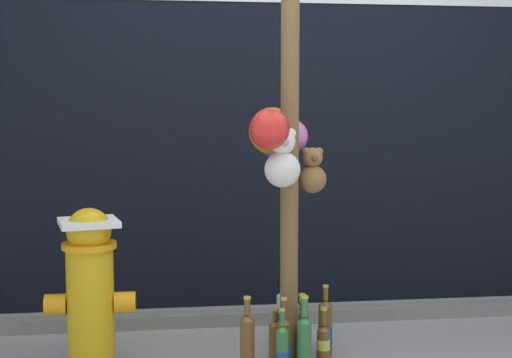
{
  "coord_description": "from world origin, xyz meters",
  "views": [
    {
      "loc": [
        -0.72,
        -3.14,
        1.33
      ],
      "look_at": [
        -0.27,
        0.38,
        0.97
      ],
      "focal_mm": 49.49,
      "sensor_mm": 36.0,
      "label": 1
    }
  ],
  "objects_px": {
    "bottle_10": "(323,343)",
    "fire_hydrant": "(90,286)",
    "bottle_6": "(304,343)",
    "bottle_9": "(304,345)",
    "bottle_2": "(284,344)",
    "bottle_0": "(303,337)",
    "bottle_3": "(302,326)",
    "bottle_5": "(282,316)",
    "bottle_7": "(325,329)",
    "bottle_8": "(275,338)",
    "memorial_post": "(285,96)",
    "bottle_1": "(282,355)",
    "bottle_4": "(247,344)"
  },
  "relations": [
    {
      "from": "bottle_10",
      "to": "bottle_0",
      "type": "bearing_deg",
      "value": 135.9
    },
    {
      "from": "bottle_7",
      "to": "bottle_0",
      "type": "bearing_deg",
      "value": -161.44
    },
    {
      "from": "bottle_5",
      "to": "bottle_10",
      "type": "xyz_separation_m",
      "value": [
        0.16,
        -0.36,
        -0.04
      ]
    },
    {
      "from": "memorial_post",
      "to": "bottle_6",
      "type": "height_order",
      "value": "memorial_post"
    },
    {
      "from": "bottle_7",
      "to": "fire_hydrant",
      "type": "bearing_deg",
      "value": -178.01
    },
    {
      "from": "bottle_2",
      "to": "bottle_3",
      "type": "distance_m",
      "value": 0.37
    },
    {
      "from": "bottle_0",
      "to": "bottle_3",
      "type": "height_order",
      "value": "bottle_0"
    },
    {
      "from": "bottle_9",
      "to": "bottle_10",
      "type": "relative_size",
      "value": 1.38
    },
    {
      "from": "bottle_0",
      "to": "bottle_9",
      "type": "bearing_deg",
      "value": -99.28
    },
    {
      "from": "bottle_3",
      "to": "bottle_4",
      "type": "bearing_deg",
      "value": -132.41
    },
    {
      "from": "bottle_4",
      "to": "bottle_7",
      "type": "distance_m",
      "value": 0.52
    },
    {
      "from": "memorial_post",
      "to": "bottle_5",
      "type": "relative_size",
      "value": 6.47
    },
    {
      "from": "fire_hydrant",
      "to": "bottle_5",
      "type": "relative_size",
      "value": 2.05
    },
    {
      "from": "bottle_0",
      "to": "bottle_9",
      "type": "xyz_separation_m",
      "value": [
        -0.04,
        -0.27,
        0.05
      ]
    },
    {
      "from": "bottle_5",
      "to": "bottle_8",
      "type": "xyz_separation_m",
      "value": [
        -0.08,
        -0.25,
        -0.04
      ]
    },
    {
      "from": "memorial_post",
      "to": "bottle_6",
      "type": "bearing_deg",
      "value": -42.97
    },
    {
      "from": "bottle_0",
      "to": "bottle_5",
      "type": "distance_m",
      "value": 0.28
    },
    {
      "from": "bottle_3",
      "to": "bottle_5",
      "type": "distance_m",
      "value": 0.14
    },
    {
      "from": "memorial_post",
      "to": "bottle_8",
      "type": "bearing_deg",
      "value": 135.74
    },
    {
      "from": "memorial_post",
      "to": "bottle_10",
      "type": "distance_m",
      "value": 1.29
    },
    {
      "from": "bottle_6",
      "to": "bottle_9",
      "type": "xyz_separation_m",
      "value": [
        -0.03,
        -0.16,
        0.05
      ]
    },
    {
      "from": "bottle_3",
      "to": "bottle_6",
      "type": "height_order",
      "value": "bottle_6"
    },
    {
      "from": "fire_hydrant",
      "to": "bottle_6",
      "type": "relative_size",
      "value": 2.6
    },
    {
      "from": "bottle_5",
      "to": "bottle_7",
      "type": "distance_m",
      "value": 0.3
    },
    {
      "from": "bottle_10",
      "to": "bottle_4",
      "type": "bearing_deg",
      "value": -163.44
    },
    {
      "from": "bottle_5",
      "to": "bottle_7",
      "type": "bearing_deg",
      "value": -48.8
    },
    {
      "from": "bottle_0",
      "to": "bottle_7",
      "type": "relative_size",
      "value": 0.85
    },
    {
      "from": "fire_hydrant",
      "to": "bottle_2",
      "type": "height_order",
      "value": "fire_hydrant"
    },
    {
      "from": "fire_hydrant",
      "to": "bottle_8",
      "type": "xyz_separation_m",
      "value": [
        0.95,
        0.01,
        -0.32
      ]
    },
    {
      "from": "memorial_post",
      "to": "bottle_4",
      "type": "xyz_separation_m",
      "value": [
        -0.21,
        -0.19,
        -1.22
      ]
    },
    {
      "from": "bottle_0",
      "to": "bottle_2",
      "type": "height_order",
      "value": "bottle_2"
    },
    {
      "from": "bottle_10",
      "to": "fire_hydrant",
      "type": "bearing_deg",
      "value": 175.6
    },
    {
      "from": "bottle_3",
      "to": "memorial_post",
      "type": "bearing_deg",
      "value": -124.84
    },
    {
      "from": "bottle_8",
      "to": "memorial_post",
      "type": "bearing_deg",
      "value": -44.26
    },
    {
      "from": "bottle_4",
      "to": "bottle_5",
      "type": "relative_size",
      "value": 1.01
    },
    {
      "from": "bottle_5",
      "to": "bottle_9",
      "type": "distance_m",
      "value": 0.53
    },
    {
      "from": "fire_hydrant",
      "to": "bottle_6",
      "type": "xyz_separation_m",
      "value": [
        1.08,
        -0.11,
        -0.31
      ]
    },
    {
      "from": "bottle_0",
      "to": "bottle_2",
      "type": "relative_size",
      "value": 0.85
    },
    {
      "from": "bottle_3",
      "to": "bottle_7",
      "type": "xyz_separation_m",
      "value": [
        0.1,
        -0.12,
        0.02
      ]
    },
    {
      "from": "bottle_4",
      "to": "bottle_7",
      "type": "bearing_deg",
      "value": 29.57
    },
    {
      "from": "bottle_4",
      "to": "bottle_7",
      "type": "height_order",
      "value": "bottle_4"
    },
    {
      "from": "bottle_1",
      "to": "bottle_3",
      "type": "relative_size",
      "value": 1.18
    },
    {
      "from": "bottle_7",
      "to": "bottle_8",
      "type": "height_order",
      "value": "bottle_7"
    },
    {
      "from": "bottle_7",
      "to": "bottle_9",
      "type": "relative_size",
      "value": 0.93
    },
    {
      "from": "bottle_5",
      "to": "fire_hydrant",
      "type": "bearing_deg",
      "value": -165.5
    },
    {
      "from": "bottle_6",
      "to": "bottle_7",
      "type": "relative_size",
      "value": 0.82
    },
    {
      "from": "bottle_2",
      "to": "bottle_3",
      "type": "height_order",
      "value": "bottle_2"
    },
    {
      "from": "bottle_1",
      "to": "bottle_8",
      "type": "distance_m",
      "value": 0.3
    },
    {
      "from": "bottle_7",
      "to": "bottle_8",
      "type": "xyz_separation_m",
      "value": [
        -0.28,
        -0.03,
        -0.03
      ]
    },
    {
      "from": "bottle_0",
      "to": "bottle_6",
      "type": "distance_m",
      "value": 0.11
    }
  ]
}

